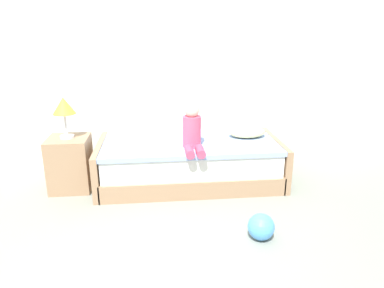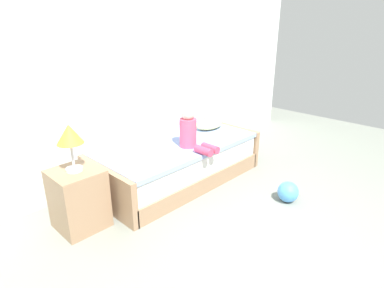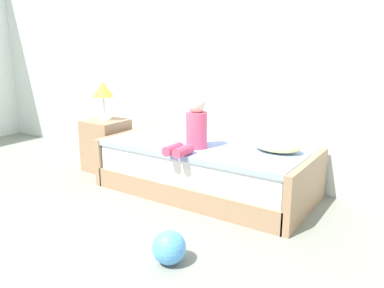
# 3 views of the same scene
# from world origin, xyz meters

# --- Properties ---
(wall_rear) EXTENTS (7.20, 0.10, 2.90)m
(wall_rear) POSITION_xyz_m (0.00, 2.60, 1.45)
(wall_rear) COLOR silver
(wall_rear) RESTS_ON ground
(bed) EXTENTS (2.11, 1.00, 0.50)m
(bed) POSITION_xyz_m (0.49, 2.00, 0.25)
(bed) COLOR #997556
(bed) RESTS_ON ground
(nightstand) EXTENTS (0.44, 0.44, 0.60)m
(nightstand) POSITION_xyz_m (-0.86, 1.95, 0.30)
(nightstand) COLOR #997556
(nightstand) RESTS_ON ground
(table_lamp) EXTENTS (0.24, 0.24, 0.45)m
(table_lamp) POSITION_xyz_m (-0.86, 1.95, 0.94)
(table_lamp) COLOR silver
(table_lamp) RESTS_ON nightstand
(child_figure) EXTENTS (0.20, 0.51, 0.50)m
(child_figure) POSITION_xyz_m (0.50, 1.77, 0.70)
(child_figure) COLOR #E04C6B
(child_figure) RESTS_ON bed
(pillow) EXTENTS (0.44, 0.30, 0.13)m
(pillow) POSITION_xyz_m (1.19, 2.10, 0.56)
(pillow) COLOR #F2E58C
(pillow) RESTS_ON bed
(toy_ball) EXTENTS (0.23, 0.23, 0.23)m
(toy_ball) POSITION_xyz_m (0.98, 0.73, 0.12)
(toy_ball) COLOR #4C99E5
(toy_ball) RESTS_ON ground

